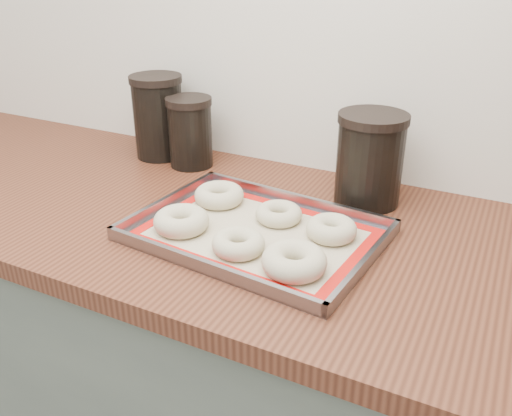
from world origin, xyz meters
The scene contains 13 objects.
cabinet centered at (0.00, 1.68, 0.43)m, with size 3.00×0.65×0.86m, color #596357.
countertop centered at (0.00, 1.68, 0.88)m, with size 3.06×0.68×0.04m, color #5B2D1B.
baking_tray centered at (0.11, 1.62, 0.91)m, with size 0.49×0.37×0.03m.
baking_mat centered at (0.11, 1.62, 0.90)m, with size 0.45×0.33×0.00m.
bagel_front_left centered at (-0.03, 1.57, 0.92)m, with size 0.11×0.11×0.04m, color beige.
bagel_front_mid centered at (0.11, 1.55, 0.92)m, with size 0.10×0.10×0.03m, color beige.
bagel_front_right centered at (0.23, 1.53, 0.93)m, with size 0.11×0.11×0.04m, color beige.
bagel_back_left centered at (-0.02, 1.71, 0.92)m, with size 0.11×0.11×0.04m, color beige.
bagel_back_mid centered at (0.13, 1.69, 0.92)m, with size 0.09×0.09×0.03m, color beige.
bagel_back_right centered at (0.25, 1.67, 0.92)m, with size 0.10×0.10×0.04m, color beige.
canister_left centered at (-0.31, 1.90, 1.01)m, with size 0.13×0.13×0.21m.
canister_mid centered at (-0.20, 1.88, 0.99)m, with size 0.11×0.11×0.17m.
canister_right centered at (0.26, 1.87, 1.00)m, with size 0.15×0.15×0.20m.
Camera 1 is at (0.52, 0.80, 1.41)m, focal length 38.00 mm.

